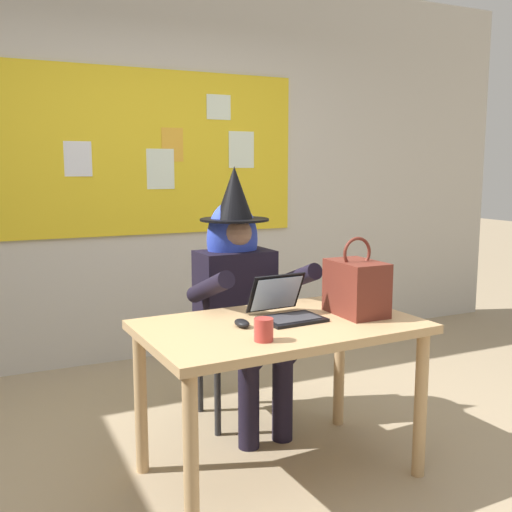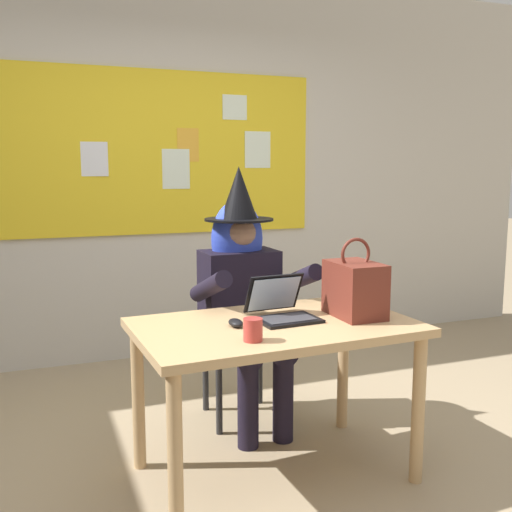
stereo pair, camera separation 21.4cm
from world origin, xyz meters
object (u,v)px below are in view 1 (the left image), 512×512
(laptop, at_px, (286,309))
(computer_mouse, at_px, (242,323))
(desk_main, at_px, (280,343))
(coffee_mug, at_px, (264,330))
(person_costumed, at_px, (240,284))
(handbag, at_px, (356,287))
(chair_at_desk, at_px, (232,329))

(laptop, relative_size, computer_mouse, 3.04)
(desk_main, distance_m, laptop, 0.17)
(computer_mouse, bearing_deg, coffee_mug, -90.79)
(laptop, height_order, computer_mouse, laptop)
(person_costumed, bearing_deg, laptop, -2.32)
(desk_main, height_order, handbag, handbag)
(laptop, bearing_deg, computer_mouse, -171.86)
(person_costumed, bearing_deg, coffee_mug, -18.99)
(desk_main, bearing_deg, handbag, -2.26)
(desk_main, height_order, coffee_mug, coffee_mug)
(handbag, relative_size, coffee_mug, 3.98)
(chair_at_desk, xyz_separation_m, coffee_mug, (-0.26, -0.97, 0.27))
(chair_at_desk, relative_size, laptop, 2.88)
(desk_main, xyz_separation_m, computer_mouse, (-0.19, 0.01, 0.11))
(coffee_mug, bearing_deg, laptop, 48.65)
(computer_mouse, relative_size, handbag, 0.28)
(computer_mouse, distance_m, coffee_mug, 0.24)
(computer_mouse, xyz_separation_m, coffee_mug, (-0.01, -0.24, 0.03))
(laptop, bearing_deg, person_costumed, 85.37)
(desk_main, distance_m, person_costumed, 0.64)
(desk_main, distance_m, coffee_mug, 0.33)
(desk_main, height_order, laptop, laptop)
(person_costumed, xyz_separation_m, computer_mouse, (-0.26, -0.61, -0.04))
(desk_main, relative_size, laptop, 4.10)
(chair_at_desk, distance_m, laptop, 0.73)
(computer_mouse, bearing_deg, laptop, 13.10)
(desk_main, xyz_separation_m, person_costumed, (0.07, 0.62, 0.16))
(laptop, relative_size, handbag, 0.84)
(desk_main, height_order, chair_at_desk, chair_at_desk)
(person_costumed, distance_m, computer_mouse, 0.66)
(person_costumed, bearing_deg, chair_at_desk, 176.86)
(person_costumed, height_order, handbag, person_costumed)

